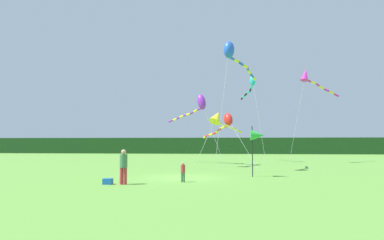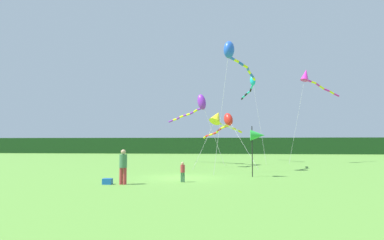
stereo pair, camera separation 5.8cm
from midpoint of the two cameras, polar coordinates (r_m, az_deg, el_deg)
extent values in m
plane|color=#5B9338|center=(21.13, -1.80, -9.78)|extent=(120.00, 120.00, 0.00)
cube|color=#193D19|center=(65.89, 3.51, -4.38)|extent=(108.00, 2.08, 3.12)
cylinder|color=#B23338|center=(18.14, -11.98, -9.29)|extent=(0.18, 0.18, 0.87)
cylinder|color=#B23338|center=(18.08, -11.36, -9.32)|extent=(0.18, 0.18, 0.87)
cylinder|color=#3F724C|center=(18.06, -11.64, -6.83)|extent=(0.40, 0.40, 0.69)
sphere|color=tan|center=(18.04, -11.62, -5.33)|extent=(0.25, 0.25, 0.25)
cylinder|color=#3F724C|center=(18.82, -1.82, -9.70)|extent=(0.11, 0.11, 0.53)
cylinder|color=#3F724C|center=(18.80, -1.45, -9.70)|extent=(0.11, 0.11, 0.53)
cylinder|color=#B23338|center=(18.77, -1.64, -8.25)|extent=(0.24, 0.24, 0.42)
sphere|color=tan|center=(18.75, -1.63, -7.37)|extent=(0.16, 0.16, 0.16)
cube|color=#1959B2|center=(18.38, -14.19, -10.08)|extent=(0.47, 0.36, 0.31)
cylinder|color=black|center=(21.91, 10.14, -5.27)|extent=(0.06, 0.06, 3.23)
cone|color=green|center=(21.93, 11.02, -2.55)|extent=(0.90, 0.70, 0.70)
cylinder|color=#B2B2B2|center=(36.19, 11.26, -0.03)|extent=(1.03, 3.23, 9.09)
ellipsoid|color=#1EB7CC|center=(38.30, 10.19, 6.60)|extent=(0.84, 0.99, 1.28)
cylinder|color=#1EB7CC|center=(38.60, 10.07, 5.63)|extent=(0.32, 0.90, 0.43)
cylinder|color=black|center=(39.36, 9.87, 5.09)|extent=(0.26, 0.89, 0.42)
cylinder|color=#1EB7CC|center=(40.12, 9.56, 4.69)|extent=(0.46, 0.87, 0.30)
cylinder|color=black|center=(40.86, 9.13, 4.34)|extent=(0.45, 0.88, 0.36)
cylinder|color=#1EB7CC|center=(41.61, 8.75, 3.99)|extent=(0.42, 0.88, 0.32)
cylinder|color=black|center=(42.38, 8.46, 3.68)|extent=(0.32, 0.88, 0.32)
cylinder|color=#B2B2B2|center=(33.06, 3.47, -2.15)|extent=(2.35, 1.89, 6.33)
ellipsoid|color=purple|center=(34.29, 1.58, 3.08)|extent=(1.48, 1.42, 1.81)
cylinder|color=purple|center=(34.42, 1.24, 1.88)|extent=(0.60, 0.56, 0.29)
cylinder|color=yellow|center=(34.85, 0.57, 1.59)|extent=(0.61, 0.59, 0.37)
cylinder|color=purple|center=(35.28, -0.06, 1.24)|extent=(0.61, 0.59, 0.36)
cylinder|color=yellow|center=(35.73, -0.66, 0.99)|extent=(0.57, 0.58, 0.26)
cylinder|color=purple|center=(36.20, -1.22, 0.82)|extent=(0.56, 0.59, 0.27)
cylinder|color=yellow|center=(36.65, -1.80, 0.61)|extent=(0.62, 0.55, 0.32)
cylinder|color=purple|center=(37.10, -2.38, 0.33)|extent=(0.58, 0.61, 0.35)
cylinder|color=yellow|center=(37.56, -2.95, 0.09)|extent=(0.61, 0.55, 0.29)
cylinder|color=purple|center=(37.93, -3.62, -0.16)|extent=(0.68, 0.46, 0.38)
cylinder|color=#B2B2B2|center=(28.95, 2.22, -3.73)|extent=(1.90, 2.45, 4.49)
cone|color=yellow|center=(30.20, 4.13, 0.52)|extent=(1.75, 1.82, 1.48)
cylinder|color=yellow|center=(30.36, 4.49, -0.47)|extent=(0.55, 0.58, 0.37)
cylinder|color=white|center=(30.77, 5.10, -0.78)|extent=(0.46, 0.60, 0.30)
cylinder|color=yellow|center=(31.17, 5.72, -0.97)|extent=(0.54, 0.53, 0.26)
cylinder|color=white|center=(31.55, 6.40, -1.19)|extent=(0.55, 0.57, 0.35)
cylinder|color=yellow|center=(31.96, 6.99, -1.45)|extent=(0.48, 0.58, 0.29)
cylinder|color=white|center=(32.42, 7.47, -1.64)|extent=(0.45, 0.59, 0.29)
cylinder|color=yellow|center=(32.85, 8.00, -1.90)|extent=(0.55, 0.58, 0.37)
cylinder|color=#B2B2B2|center=(36.56, 17.40, 0.31)|extent=(2.24, 1.90, 9.45)
cone|color=#E026B2|center=(38.32, 18.61, 7.27)|extent=(1.45, 1.42, 1.46)
cylinder|color=#E026B2|center=(38.48, 19.05, 6.35)|extent=(0.81, 0.60, 0.36)
cylinder|color=yellow|center=(39.04, 19.82, 6.03)|extent=(0.75, 0.67, 0.29)
cylinder|color=#E026B2|center=(39.68, 20.44, 5.67)|extent=(0.71, 0.75, 0.39)
cylinder|color=yellow|center=(40.30, 21.05, 5.20)|extent=(0.79, 0.69, 0.46)
cylinder|color=#E026B2|center=(40.85, 21.79, 4.76)|extent=(0.84, 0.56, 0.41)
cylinder|color=yellow|center=(41.40, 22.51, 4.35)|extent=(0.78, 0.68, 0.41)
cylinder|color=#E026B2|center=(41.98, 23.20, 3.95)|extent=(0.83, 0.60, 0.43)
cylinder|color=#B2B2B2|center=(30.40, 8.43, -3.75)|extent=(2.42, 4.64, 4.44)
ellipsoid|color=red|center=(32.76, 6.12, 0.09)|extent=(1.40, 1.69, 1.64)
cylinder|color=red|center=(33.03, 5.86, -0.99)|extent=(0.50, 0.74, 0.33)
cylinder|color=yellow|center=(33.62, 5.27, -1.26)|extent=(0.58, 0.70, 0.31)
cylinder|color=red|center=(34.20, 4.69, -1.58)|extent=(0.53, 0.75, 0.41)
cylinder|color=yellow|center=(34.83, 4.29, -1.96)|extent=(0.39, 0.76, 0.38)
cylinder|color=red|center=(35.43, 3.83, -2.26)|extent=(0.60, 0.69, 0.33)
cylinder|color=yellow|center=(36.00, 3.23, -2.46)|extent=(0.56, 0.70, 0.29)
cylinder|color=red|center=(36.57, 2.63, -2.66)|extent=(0.62, 0.68, 0.33)
cylinder|color=yellow|center=(37.17, 2.15, -2.90)|extent=(0.45, 0.75, 0.35)
cylinder|color=#B2B2B2|center=(24.47, 5.03, 1.99)|extent=(1.14, 2.55, 9.34)
ellipsoid|color=blue|center=(26.58, 6.24, 11.78)|extent=(1.21, 1.42, 1.52)
cylinder|color=blue|center=(26.70, 6.64, 10.41)|extent=(0.54, 0.68, 0.28)
cylinder|color=yellow|center=(27.21, 7.41, 9.98)|extent=(0.55, 0.67, 0.27)
cylinder|color=blue|center=(27.72, 8.18, 9.50)|extent=(0.57, 0.68, 0.34)
cylinder|color=yellow|center=(28.23, 8.92, 9.03)|extent=(0.55, 0.67, 0.29)
cylinder|color=blue|center=(28.80, 9.37, 8.61)|extent=(0.33, 0.70, 0.27)
cylinder|color=yellow|center=(29.40, 9.61, 8.11)|extent=(0.40, 0.73, 0.36)
cylinder|color=blue|center=(29.98, 10.00, 7.52)|extent=(0.49, 0.73, 0.40)
cylinder|color=yellow|center=(30.56, 10.36, 6.97)|extent=(0.38, 0.72, 0.33)
camera|label=1|loc=(0.03, -90.06, 0.00)|focal=31.41mm
camera|label=2|loc=(0.03, 89.94, 0.00)|focal=31.41mm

